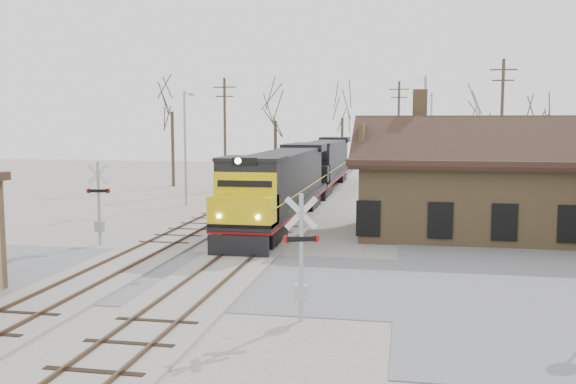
{
  "coord_description": "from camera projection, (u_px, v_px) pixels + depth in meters",
  "views": [
    {
      "loc": [
        7.32,
        -23.76,
        6.12
      ],
      "look_at": [
        1.25,
        9.0,
        2.43
      ],
      "focal_mm": 40.0,
      "sensor_mm": 36.0,
      "label": 1
    }
  ],
  "objects": [
    {
      "name": "utility_pole_c",
      "position": [
        501.0,
        128.0,
        48.87
      ],
      "size": [
        2.0,
        0.24,
        10.79
      ],
      "color": "#382D23",
      "rests_on": "ground"
    },
    {
      "name": "road",
      "position": [
        215.0,
        277.0,
        25.22
      ],
      "size": [
        60.0,
        9.0,
        0.03
      ],
      "primitive_type": "cube",
      "color": "slate",
      "rests_on": "ground"
    },
    {
      "name": "track_siding",
      "position": [
        216.0,
        217.0,
        40.69
      ],
      "size": [
        3.4,
        90.0,
        0.24
      ],
      "color": "#A9A499",
      "rests_on": "ground"
    },
    {
      "name": "locomotive_lead",
      "position": [
        279.0,
        186.0,
        37.61
      ],
      "size": [
        3.0,
        20.11,
        4.46
      ],
      "color": "black",
      "rests_on": "ground"
    },
    {
      "name": "tree_c",
      "position": [
        342.0,
        108.0,
        72.25
      ],
      "size": [
        4.33,
        4.33,
        10.62
      ],
      "color": "#382D23",
      "rests_on": "ground"
    },
    {
      "name": "tree_b",
      "position": [
        275.0,
        110.0,
        61.71
      ],
      "size": [
        4.1,
        4.1,
        10.06
      ],
      "color": "#382D23",
      "rests_on": "ground"
    },
    {
      "name": "tree_e",
      "position": [
        537.0,
        119.0,
        56.74
      ],
      "size": [
        3.63,
        3.63,
        8.88
      ],
      "color": "#382D23",
      "rests_on": "ground"
    },
    {
      "name": "locomotive_trailing",
      "position": [
        324.0,
        163.0,
        57.53
      ],
      "size": [
        3.0,
        20.11,
        4.22
      ],
      "color": "black",
      "rests_on": "ground"
    },
    {
      "name": "streetlight_a",
      "position": [
        186.0,
        142.0,
        46.24
      ],
      "size": [
        0.25,
        2.04,
        8.25
      ],
      "color": "#A5A8AD",
      "rests_on": "ground"
    },
    {
      "name": "tree_d",
      "position": [
        476.0,
        115.0,
        64.35
      ],
      "size": [
        3.86,
        3.86,
        9.46
      ],
      "color": "#382D23",
      "rests_on": "ground"
    },
    {
      "name": "depot",
      "position": [
        494.0,
        190.0,
        34.52
      ],
      "size": [
        15.2,
        9.31,
        7.9
      ],
      "color": "olive",
      "rests_on": "ground"
    },
    {
      "name": "crossbuck_near",
      "position": [
        301.0,
        262.0,
        19.52
      ],
      "size": [
        1.1,
        0.42,
        3.94
      ],
      "rotation": [
        0.0,
        0.0,
        0.31
      ],
      "color": "#A5A8AD",
      "rests_on": "ground"
    },
    {
      "name": "tree_a",
      "position": [
        172.0,
        99.0,
        59.6
      ],
      "size": [
        4.68,
        4.68,
        11.46
      ],
      "color": "#382D23",
      "rests_on": "ground"
    },
    {
      "name": "streetlight_c",
      "position": [
        431.0,
        135.0,
        57.17
      ],
      "size": [
        0.25,
        2.04,
        8.64
      ],
      "color": "#A5A8AD",
      "rests_on": "ground"
    },
    {
      "name": "track_main",
      "position": [
        286.0,
        219.0,
        39.87
      ],
      "size": [
        3.4,
        90.0,
        0.24
      ],
      "color": "#A9A499",
      "rests_on": "ground"
    },
    {
      "name": "utility_pole_a",
      "position": [
        225.0,
        132.0,
        56.45
      ],
      "size": [
        2.0,
        0.24,
        9.88
      ],
      "color": "#382D23",
      "rests_on": "ground"
    },
    {
      "name": "utility_pole_b",
      "position": [
        398.0,
        129.0,
        65.03
      ],
      "size": [
        2.0,
        0.24,
        10.12
      ],
      "color": "#382D23",
      "rests_on": "ground"
    },
    {
      "name": "ground",
      "position": [
        215.0,
        277.0,
        25.22
      ],
      "size": [
        140.0,
        140.0,
        0.0
      ],
      "primitive_type": "plane",
      "color": "#A9A499",
      "rests_on": "ground"
    },
    {
      "name": "crossbuck_far",
      "position": [
        99.0,
        206.0,
        31.64
      ],
      "size": [
        1.18,
        0.33,
        4.16
      ],
      "rotation": [
        0.0,
        0.0,
        3.34
      ],
      "color": "#A5A8AD",
      "rests_on": "ground"
    },
    {
      "name": "streetlight_b",
      "position": [
        424.0,
        135.0,
        44.38
      ],
      "size": [
        0.25,
        2.04,
        9.22
      ],
      "color": "#A5A8AD",
      "rests_on": "ground"
    }
  ]
}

